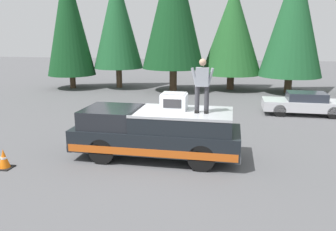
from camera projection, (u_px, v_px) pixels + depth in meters
ground_plane at (161, 160)px, 11.10m from camera, size 90.00×90.00×0.00m
pickup_truck at (157, 132)px, 11.19m from camera, size 2.01×5.54×1.65m
compressor_unit at (174, 101)px, 10.99m from camera, size 0.65×0.84×0.56m
person_on_truck_bed at (202, 84)px, 10.42m from camera, size 0.29×0.72×1.69m
parked_car_silver at (304, 103)px, 17.31m from camera, size 1.64×4.10×1.16m
traffic_cone at (4, 159)px, 10.40m from camera, size 0.47×0.47×0.62m
conifer_left at (294, 18)px, 22.64m from camera, size 4.29×4.29×9.13m
conifer_center_left at (233, 30)px, 24.36m from camera, size 4.42×4.42×7.58m
conifer_center_right at (173, 5)px, 23.28m from camera, size 4.45×4.45×10.39m
conifer_right at (117, 20)px, 25.02m from camera, size 3.73×3.73×8.66m
conifer_far_right at (69, 19)px, 24.71m from camera, size 3.56×3.56×9.27m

